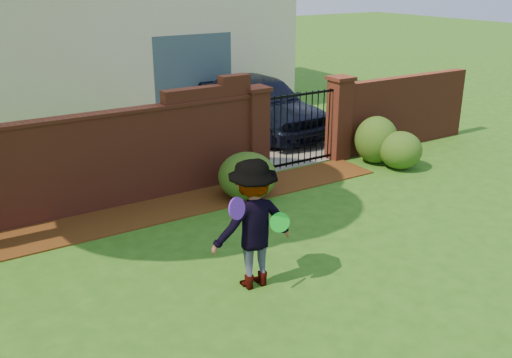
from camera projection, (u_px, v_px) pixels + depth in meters
ground at (264, 294)px, 7.63m from camera, size 80.00×80.00×0.01m
mulch_bed at (111, 221)px, 9.79m from camera, size 11.10×1.08×0.03m
brick_wall at (31, 171)px, 9.48m from camera, size 8.70×0.31×2.16m
brick_wall_return at (403, 111)px, 13.82m from camera, size 4.00×0.25×1.70m
pillar_left at (256, 132)px, 11.68m from camera, size 0.50×0.50×1.88m
pillar_right at (339, 118)px, 12.78m from camera, size 0.50×0.50×1.88m
iron_gate at (299, 129)px, 12.27m from camera, size 1.78×0.03×1.60m
driveway at (212, 127)px, 15.73m from camera, size 3.20×8.00×0.01m
house at (68, 3)px, 16.57m from camera, size 12.40×6.40×6.30m
car at (266, 105)px, 14.80m from camera, size 1.97×4.58×1.54m
shrub_left at (247, 176)px, 10.67m from camera, size 1.09×1.09×0.89m
shrub_middle at (376, 140)px, 12.68m from camera, size 0.95×0.95×1.05m
shrub_right at (401, 150)px, 12.33m from camera, size 0.92×0.92×0.82m
man at (254, 225)px, 7.54m from camera, size 1.21×0.76×1.79m
frisbee_purple at (237, 208)px, 6.98m from camera, size 0.29×0.17×0.28m
frisbee_green at (280, 222)px, 7.42m from camera, size 0.28×0.15×0.27m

